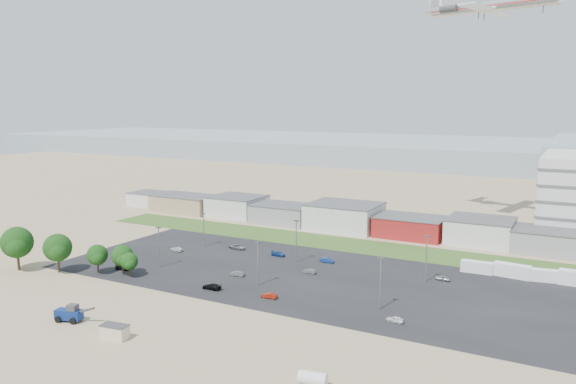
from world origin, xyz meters
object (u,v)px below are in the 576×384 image
Objects in this scene: telehandler at (69,313)px; parked_car_7 at (310,271)px; box_trailer_a at (477,267)px; parked_car_8 at (443,278)px; parked_car_6 at (278,254)px; parked_car_2 at (395,319)px; parked_car_3 at (212,286)px; parked_car_10 at (123,268)px; portable_shed at (115,332)px; parked_car_9 at (237,247)px; storage_tank_nw at (312,379)px; parked_car_5 at (177,249)px; parked_car_13 at (269,296)px; parked_car_4 at (237,274)px; tree_far_left at (17,246)px; parked_car_11 at (327,260)px; airliner at (492,6)px.

telehandler reaches higher than parked_car_7.
parked_car_8 is (-5.60, -10.11, -0.79)m from box_trailer_a.
parked_car_6 is 17.27m from parked_car_7.
box_trailer_a reaches higher than parked_car_2.
parked_car_3 reaches higher than parked_car_6.
telehandler is at bearing 136.07° from parked_car_8.
parked_car_10 is at bearing 142.54° from parked_car_6.
portable_shed is 62.16m from parked_car_9.
parked_car_6 is at bearing 123.30° from storage_tank_nw.
parked_car_7 is (40.87, -0.88, -0.10)m from parked_car_5.
telehandler is 1.70× the size of parked_car_9.
parked_car_9 is 41.24m from parked_car_13.
parked_car_3 is 1.24× the size of parked_car_4.
parked_car_11 is at bearing 33.35° from tree_far_left.
parked_car_4 is 28.98m from parked_car_5.
parked_car_5 is 1.15× the size of parked_car_7.
parked_car_5 is 45.95m from parked_car_13.
box_trailer_a is at bearing 27.27° from tree_far_left.
telehandler reaches higher than box_trailer_a.
parked_car_11 is at bearing 177.52° from parked_car_13.
parked_car_2 is at bearing -76.88° from airliner.
parked_car_3 is (-0.71, 29.01, -0.58)m from portable_shed.
portable_shed is 1.40× the size of parked_car_13.
parked_car_13 is (41.15, -20.45, -0.08)m from parked_car_5.
portable_shed is at bearing 144.50° from parked_car_8.
airliner is 14.37× the size of parked_car_7.
portable_shed is 1.35× the size of parked_car_4.
parked_car_8 is at bearing -88.03° from parked_car_11.
parked_car_5 reaches higher than parked_car_4.
parked_car_6 is at bearing -50.79° from parked_car_10.
airliner is 11.78× the size of parked_car_6.
box_trailer_a reaches higher than parked_car_9.
airliner is at bearing 160.75° from parked_car_13.
parked_car_7 is (-24.25, 48.51, -0.67)m from storage_tank_nw.
airliner reaches higher than parked_car_3.
parked_car_7 is 0.71× the size of parked_car_9.
portable_shed is 57.76m from parked_car_5.
parked_car_13 is (26.29, 28.40, -1.09)m from telehandler.
parked_car_11 is at bearing 71.02° from portable_shed.
parked_car_10 is (21.99, 12.14, -5.49)m from tree_far_left.
parked_car_5 is 1.13× the size of parked_car_8.
parked_car_8 is 75.91m from parked_car_10.
tree_far_left reaches higher than parked_car_3.
box_trailer_a is at bearing 168.93° from parked_car_2.
parked_car_9 is 1.21× the size of parked_car_10.
parked_car_8 is at bearing 124.60° from parked_car_3.
parked_car_3 is at bearing -101.08° from parked_car_10.
parked_car_2 is 71.14m from parked_car_5.
parked_car_8 is at bearing 47.39° from portable_shed.
parked_car_3 is 0.94× the size of parked_car_9.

